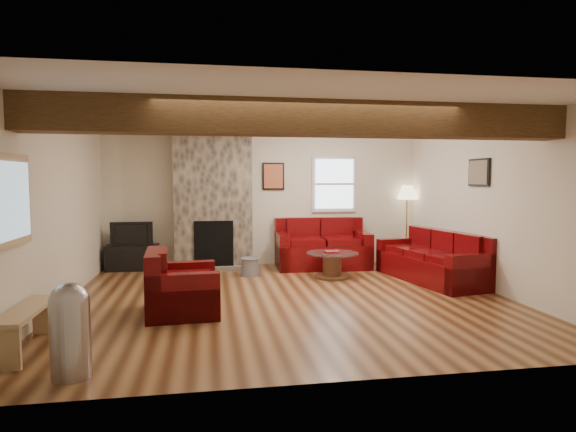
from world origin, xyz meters
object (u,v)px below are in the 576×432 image
Objects in this scene: loveseat at (322,243)px; tv_cabinet at (133,257)px; armchair_red at (182,282)px; sofa_three at (432,256)px; television at (132,233)px; coffee_table at (332,265)px; floor_lamp at (407,197)px.

loveseat reaches higher than tv_cabinet.
armchair_red is 3.18m from tv_cabinet.
loveseat is at bearing -144.92° from sofa_three.
tv_cabinet is at bearing 0.00° from television.
sofa_three reaches higher than armchair_red.
armchair_red is at bearing -129.09° from loveseat.
sofa_three is at bearing -19.57° from television.
sofa_three reaches higher than tv_cabinet.
sofa_three is 2.24× the size of tv_cabinet.
coffee_table is at bearing -91.02° from loveseat.
loveseat reaches higher than sofa_three.
television reaches higher than tv_cabinet.
coffee_table is 1.18× the size of television.
armchair_red reaches higher than coffee_table.
floor_lamp reaches higher than television.
floor_lamp reaches higher than tv_cabinet.
sofa_three is 2.81× the size of television.
loveseat is at bearing -169.90° from floor_lamp.
coffee_table is 0.57× the size of floor_lamp.
loveseat is 2.31× the size of television.
coffee_table is 0.95× the size of tv_cabinet.
tv_cabinet is 1.25× the size of television.
armchair_red is 1.05× the size of tv_cabinet.
coffee_table is at bearing -145.38° from floor_lamp.
floor_lamp reaches higher than armchair_red.
television reaches higher than armchair_red.
armchair_red reaches higher than tv_cabinet.
armchair_red is at bearing -82.57° from sofa_three.
sofa_three is 1.63m from coffee_table.
television is (-4.93, 1.75, 0.27)m from sofa_three.
armchair_red is 5.27m from floor_lamp.
tv_cabinet is 5.36m from floor_lamp.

